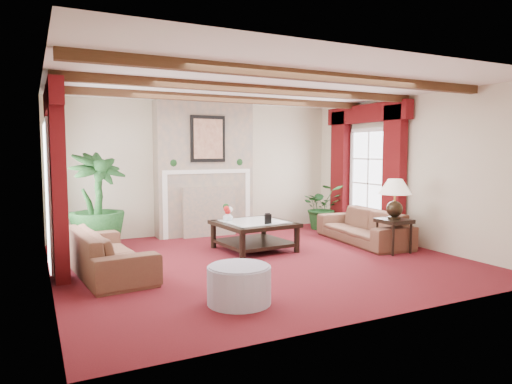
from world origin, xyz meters
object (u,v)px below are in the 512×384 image
sofa_left (107,244)px  ottoman (239,285)px  coffee_table (254,236)px  sofa_right (363,221)px  side_table (394,236)px  potted_palm (97,224)px

sofa_left → ottoman: bearing=-156.2°
coffee_table → sofa_right: bearing=-12.8°
side_table → sofa_left: bearing=170.3°
potted_palm → sofa_left: bearing=-92.1°
sofa_right → coffee_table: (-2.12, 0.30, -0.16)m
potted_palm → ottoman: bearing=-72.8°
sofa_right → coffee_table: size_ratio=1.77×
coffee_table → potted_palm: bearing=152.2°
potted_palm → coffee_table: 2.67m
sofa_right → coffee_table: sofa_right is taller
potted_palm → coffee_table: (2.45, -1.05, -0.23)m
sofa_left → side_table: (4.53, -0.77, -0.13)m
sofa_right → ottoman: bearing=-53.6°
coffee_table → ottoman: 2.78m
sofa_right → ottoman: sofa_right is taller
coffee_table → side_table: bearing=-35.4°
sofa_right → ottoman: (-3.50, -2.11, -0.20)m
sofa_right → potted_palm: (-4.57, 1.35, 0.07)m
ottoman → coffee_table: bearing=60.4°
potted_palm → ottoman: potted_palm is taller
potted_palm → side_table: (4.48, -2.25, -0.19)m
sofa_left → potted_palm: bearing=-8.0°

